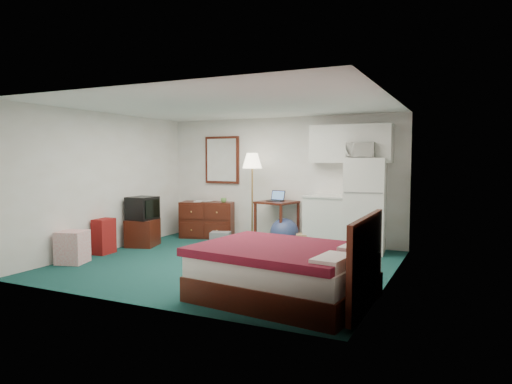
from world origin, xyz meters
The scene contains 25 objects.
floor centered at (0.00, 0.00, 0.00)m, with size 5.00×4.50×0.01m, color #0E3E37.
ceiling centered at (0.00, 0.00, 2.50)m, with size 5.00×4.50×0.01m, color beige.
walls centered at (0.00, 0.00, 1.25)m, with size 5.01×4.51×2.50m.
mirror centered at (-1.35, 2.22, 1.65)m, with size 0.80×0.06×1.00m, color white, non-canonical shape.
upper_cabinets centered at (1.45, 2.08, 1.95)m, with size 1.50×0.35×0.70m, color silver, non-canonical shape.
headboard centered at (2.46, -1.29, 0.55)m, with size 0.06×1.56×1.00m, color #34130C, non-canonical shape.
dresser centered at (-1.58, 1.98, 0.38)m, with size 1.12×0.51×0.76m, color #34130C, non-canonical shape.
floor_lamp centered at (-0.45, 1.83, 0.89)m, with size 0.39×0.39×1.79m, color tan, non-canonical shape.
desk centered at (0.04, 1.93, 0.42)m, with size 0.67×0.67×0.84m, color #34130C, non-canonical shape.
exercise_ball centered at (0.28, 1.73, 0.27)m, with size 0.55×0.55×0.55m, color navy.
kitchen_counter centered at (1.15, 1.91, 0.48)m, with size 0.88×0.67×0.97m, color silver, non-canonical shape.
fridge centered at (1.78, 1.88, 0.85)m, with size 0.70×0.70×1.69m, color white, non-canonical shape.
bed centered at (1.48, -1.29, 0.31)m, with size 1.95×1.52×0.62m, color #4A121C, non-canonical shape.
tv_stand centered at (-2.21, 0.62, 0.26)m, with size 0.52×0.56×0.52m, color #34130C, non-canonical shape.
suitcase centered at (-2.35, -0.24, 0.31)m, with size 0.24×0.38×0.62m, color maroon, non-canonical shape.
retail_box centered at (-2.28, -1.02, 0.26)m, with size 0.42×0.42×0.52m, color white, non-canonical shape.
file_bin centered at (-0.88, 1.30, 0.13)m, with size 0.37×0.28×0.26m, color slate, non-canonical shape.
cardboard_box_a centered at (-0.36, 1.68, 0.10)m, with size 0.24×0.20×0.20m, color #A5835B, non-canonical shape.
cardboard_box_b centered at (0.66, 1.71, 0.14)m, with size 0.23×0.28×0.28m, color #A5835B, non-canonical shape.
laptop centered at (0.03, 1.88, 0.95)m, with size 0.30×0.24×0.21m, color black, non-canonical shape.
crt_tv centered at (-2.20, 0.61, 0.73)m, with size 0.47×0.51×0.44m, color black, non-canonical shape.
microwave centered at (1.68, 1.88, 1.86)m, with size 0.49×0.27×0.34m, color white.
book_a centered at (-1.82, 1.86, 0.88)m, with size 0.17×0.02×0.24m, color #A5835B.
book_b centered at (-1.66, 2.01, 0.87)m, with size 0.16×0.02×0.22m, color #A5835B.
mug centered at (-1.19, 1.99, 0.82)m, with size 0.12×0.09×0.12m, color #619B49.
Camera 1 is at (3.48, -6.29, 1.68)m, focal length 32.00 mm.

